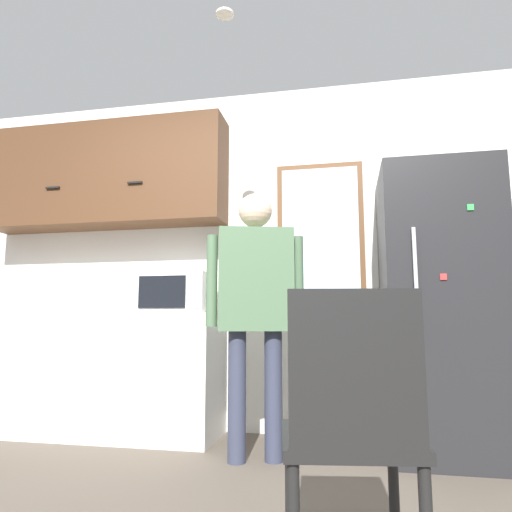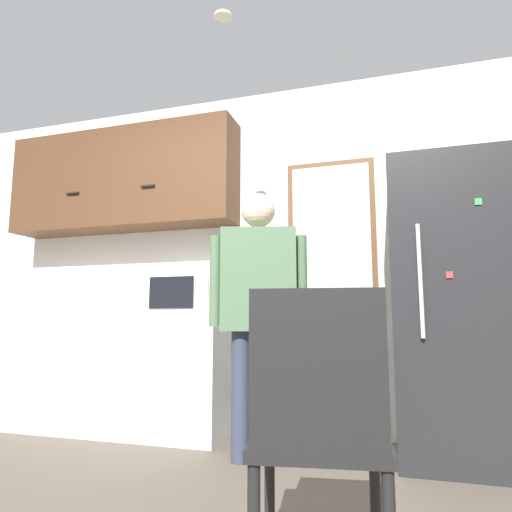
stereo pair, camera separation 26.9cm
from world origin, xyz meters
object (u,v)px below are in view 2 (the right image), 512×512
Objects in this scene: person at (258,293)px; chair at (319,421)px; refrigerator at (452,308)px; microwave at (188,294)px.

chair is at bearing -80.65° from person.
chair is (-0.59, -1.52, -0.40)m from refrigerator.
chair is (1.22, -1.55, -0.53)m from microwave.
chair is (0.56, -1.19, -0.50)m from person.
microwave is 1.81m from refrigerator.
refrigerator is (1.80, -0.03, -0.12)m from microwave.
refrigerator is at bearing -0.22° from person.
person is at bearing -73.12° from chair.
microwave is at bearing -60.36° from chair.
microwave is at bearing 178.97° from refrigerator.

